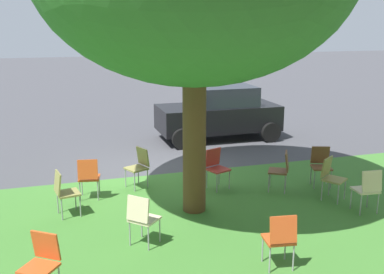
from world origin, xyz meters
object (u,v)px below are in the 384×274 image
chair_4 (142,216)px  chair_2 (280,237)px  chair_3 (64,190)px  chair_6 (42,260)px  chair_5 (281,168)px  chair_10 (89,175)px  parked_car (219,112)px  chair_8 (139,164)px  chair_0 (216,165)px  chair_1 (368,187)px  chair_9 (331,175)px  chair_7 (321,163)px

chair_4 → chair_2: bearing=143.8°
chair_3 → chair_6: bearing=82.0°
chair_3 → chair_5: size_ratio=1.00×
chair_10 → parked_car: 5.92m
chair_6 → chair_8: size_ratio=1.00×
chair_3 → chair_6: same height
chair_0 → chair_4: size_ratio=1.00×
chair_1 → chair_9: size_ratio=1.00×
chair_7 → chair_8: 4.03m
chair_2 → chair_5: (-1.56, -2.94, 0.00)m
chair_0 → chair_2: 3.53m
chair_5 → chair_9: bearing=135.2°
chair_8 → chair_10: 1.20m
chair_1 → chair_10: same height
chair_1 → chair_0: bearing=-43.2°
chair_4 → chair_5: (-3.35, -1.63, 0.00)m
chair_0 → chair_4: 3.03m
chair_2 → chair_8: bearing=-72.0°
chair_0 → chair_9: bearing=146.9°
chair_3 → chair_5: bearing=-179.8°
chair_1 → chair_3: size_ratio=1.00×
chair_5 → chair_4: bearing=25.9°
chair_2 → chair_3: (2.95, -2.92, 0.00)m
chair_10 → chair_9: bearing=163.1°
chair_7 → chair_5: bearing=3.1°
chair_0 → chair_1: 3.13m
chair_6 → chair_8: same height
chair_8 → chair_9: same height
chair_7 → chair_10: bearing=-7.4°
chair_7 → parked_car: parked_car is taller
chair_8 → parked_car: (-3.20, -3.60, 0.32)m
chair_0 → chair_7: 2.34m
chair_2 → parked_car: size_ratio=0.24×
chair_8 → parked_car: bearing=-131.6°
chair_0 → chair_6: (3.60, 3.22, 0.00)m
chair_4 → chair_10: same height
parked_car → chair_8: bearing=48.4°
chair_10 → chair_4: bearing=105.6°
chair_1 → chair_7: bearing=-90.0°
chair_4 → chair_10: size_ratio=1.00×
chair_4 → chair_6: size_ratio=1.00×
chair_6 → chair_5: bearing=-151.6°
chair_4 → chair_3: bearing=-54.1°
chair_2 → chair_3: 4.15m
chair_7 → chair_9: 0.83m
parked_car → chair_5: bearing=86.1°
chair_5 → chair_6: bearing=28.4°
chair_8 → chair_5: bearing=158.3°
chair_2 → chair_8: same height
parked_car → chair_3: bearing=44.6°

